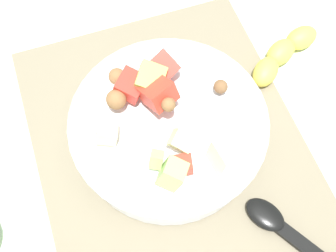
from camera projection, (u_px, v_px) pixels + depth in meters
ground_plane at (168, 143)px, 0.65m from camera, size 2.40×2.40×0.00m
placemat at (168, 142)px, 0.65m from camera, size 0.46×0.38×0.01m
salad_bowl at (168, 129)px, 0.61m from camera, size 0.27×0.27×0.12m
serving_spoon at (291, 235)px, 0.58m from camera, size 0.19×0.13×0.01m
banana_whole at (283, 54)px, 0.71m from camera, size 0.10×0.15×0.04m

